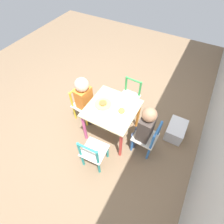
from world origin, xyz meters
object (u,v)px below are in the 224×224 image
object	(u,v)px
chair_teal	(93,153)
storage_bin	(176,130)
kids_table	(112,112)
chair_green	(129,97)
chair_yellow	(83,105)
chair_blue	(147,138)
plate_front	(103,104)
plate_back	(121,111)
child_front	(85,97)
child_back	(145,127)

from	to	relation	value
chair_teal	storage_bin	xyz separation A→B (m)	(-0.84, 0.72, -0.15)
kids_table	chair_green	world-z (taller)	chair_green
chair_yellow	chair_blue	bearing A→B (deg)	-88.38
plate_front	plate_back	bearing A→B (deg)	90.00
chair_green	child_front	distance (m)	0.64
kids_table	plate_back	size ratio (longest dim) A/B	3.26
chair_teal	plate_back	xyz separation A→B (m)	(-0.48, 0.09, 0.26)
kids_table	chair_blue	size ratio (longest dim) A/B	1.11
kids_table	chair_blue	world-z (taller)	chair_blue
chair_teal	kids_table	bearing A→B (deg)	-90.00
chair_yellow	storage_bin	world-z (taller)	chair_yellow
chair_teal	child_front	size ratio (longest dim) A/B	0.71
chair_blue	child_front	distance (m)	0.92
chair_green	chair_yellow	bearing A→B (deg)	-137.00
plate_front	storage_bin	size ratio (longest dim) A/B	0.62
chair_yellow	chair_green	distance (m)	0.65
child_back	child_front	xyz separation A→B (m)	(-0.06, -0.83, 0.00)
chair_yellow	child_front	size ratio (longest dim) A/B	0.71
chair_blue	plate_front	distance (m)	0.65
child_back	child_front	distance (m)	0.84
chair_yellow	plate_front	xyz separation A→B (m)	(0.05, 0.36, 0.26)
chair_teal	child_front	bearing A→B (deg)	-52.99
child_front	storage_bin	bearing A→B (deg)	-68.58
kids_table	storage_bin	world-z (taller)	kids_table
storage_bin	chair_blue	bearing A→B (deg)	-34.96
kids_table	child_back	world-z (taller)	child_back
chair_yellow	storage_bin	bearing A→B (deg)	-69.57
chair_yellow	chair_green	world-z (taller)	same
child_back	chair_blue	bearing A→B (deg)	90.00
chair_blue	chair_green	xyz separation A→B (m)	(-0.50, -0.46, 0.00)
kids_table	child_front	distance (m)	0.42
chair_teal	plate_back	world-z (taller)	plate_back
chair_blue	child_front	xyz separation A→B (m)	(-0.07, -0.90, 0.19)
chair_green	chair_teal	xyz separation A→B (m)	(0.96, 0.01, 0.00)
chair_blue	child_front	world-z (taller)	child_front
chair_teal	plate_front	distance (m)	0.56
plate_back	kids_table	bearing A→B (deg)	-90.00
child_front	plate_back	distance (m)	0.54
plate_back	storage_bin	bearing A→B (deg)	120.15
chair_green	child_back	size ratio (longest dim) A/B	0.69
chair_teal	plate_front	size ratio (longest dim) A/B	2.59
chair_green	child_front	world-z (taller)	child_front
chair_yellow	plate_front	size ratio (longest dim) A/B	2.59
child_front	kids_table	bearing A→B (deg)	-90.00
child_front	child_back	bearing A→B (deg)	-88.38
child_back	child_front	bearing A→B (deg)	-91.62
kids_table	chair_yellow	size ratio (longest dim) A/B	1.11
chair_blue	plate_back	size ratio (longest dim) A/B	2.92
chair_teal	child_front	distance (m)	0.71
kids_table	plate_front	distance (m)	0.15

